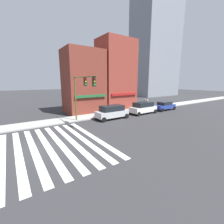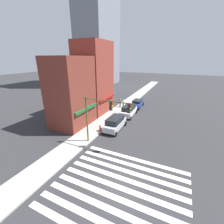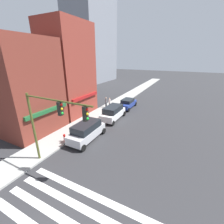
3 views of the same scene
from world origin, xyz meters
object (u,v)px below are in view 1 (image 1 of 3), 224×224
(sedan_blue, at_px, (164,106))
(traffic_signal, at_px, (82,89))
(suv_silver, at_px, (112,112))
(pedestrian_grey_coat, at_px, (145,103))
(suv_white, at_px, (143,108))
(fire_hydrant, at_px, (97,114))
(pedestrian_white_shirt, at_px, (147,104))

(sedan_blue, bearing_deg, traffic_signal, -177.54)
(suv_silver, xyz_separation_m, pedestrian_grey_coat, (10.20, 3.31, 0.04))
(suv_white, bearing_deg, pedestrian_grey_coat, 39.01)
(suv_silver, distance_m, fire_hydrant, 2.36)
(traffic_signal, bearing_deg, suv_silver, 6.55)
(suv_white, distance_m, sedan_blue, 5.65)
(fire_hydrant, bearing_deg, suv_white, -12.19)
(suv_silver, height_order, pedestrian_grey_coat, suv_silver)
(traffic_signal, height_order, fire_hydrant, traffic_signal)
(suv_silver, relative_size, sedan_blue, 1.07)
(sedan_blue, bearing_deg, pedestrian_grey_coat, 118.25)
(pedestrian_white_shirt, height_order, pedestrian_grey_coat, same)
(pedestrian_grey_coat, bearing_deg, sedan_blue, -143.68)
(sedan_blue, distance_m, pedestrian_white_shirt, 3.16)
(traffic_signal, distance_m, suv_white, 11.48)
(suv_white, relative_size, fire_hydrant, 5.63)
(suv_white, xyz_separation_m, pedestrian_grey_coat, (3.91, 3.31, 0.04))
(sedan_blue, height_order, fire_hydrant, sedan_blue)
(suv_silver, distance_m, sedan_blue, 11.94)
(suv_white, bearing_deg, traffic_signal, -178.40)
(suv_white, height_order, sedan_blue, suv_white)
(sedan_blue, bearing_deg, pedestrian_white_shirt, 126.87)
(suv_silver, height_order, pedestrian_white_shirt, suv_silver)
(sedan_blue, xyz_separation_m, pedestrian_white_shirt, (-1.86, 2.54, 0.23))
(traffic_signal, distance_m, sedan_blue, 16.99)
(traffic_signal, distance_m, fire_hydrant, 5.36)
(sedan_blue, height_order, pedestrian_white_shirt, pedestrian_white_shirt)
(traffic_signal, height_order, suv_silver, traffic_signal)
(pedestrian_white_shirt, bearing_deg, traffic_signal, -59.81)
(suv_silver, relative_size, suv_white, 1.00)
(suv_silver, relative_size, pedestrian_white_shirt, 2.66)
(traffic_signal, bearing_deg, suv_white, 2.80)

